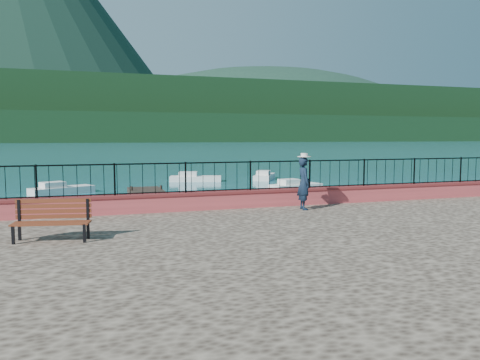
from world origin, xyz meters
TOP-DOWN VIEW (x-y plane):
  - ground at (0.00, 0.00)m, footprint 2000.00×2000.00m
  - parapet at (0.00, 3.70)m, footprint 28.00×0.46m
  - railing at (0.00, 3.70)m, footprint 27.00×0.05m
  - dock at (-2.00, 12.00)m, footprint 2.00×16.00m
  - far_forest at (0.00, 300.00)m, footprint 900.00×60.00m
  - foothills at (0.00, 360.00)m, footprint 900.00×120.00m
  - companion_hill at (220.00, 560.00)m, footprint 448.00×384.00m
  - park_bench at (-6.30, 0.31)m, footprint 1.76×0.88m
  - person at (1.19, 2.69)m, footprint 0.48×0.67m
  - hat at (1.19, 2.69)m, footprint 0.44×0.44m
  - boat_0 at (-4.55, 7.23)m, footprint 4.34×1.67m
  - boat_1 at (4.81, 10.45)m, footprint 3.94×1.70m
  - boat_2 at (7.75, 17.22)m, footprint 3.75×2.00m
  - boat_3 at (-6.97, 20.24)m, footprint 4.02×2.86m
  - boat_4 at (2.83, 25.48)m, footprint 4.26×2.41m
  - boat_5 at (8.71, 25.39)m, footprint 3.03×3.93m

SIDE VIEW (x-z plane):
  - ground at x=0.00m, z-range 0.00..0.00m
  - companion_hill at x=220.00m, z-range -90.00..90.00m
  - dock at x=-2.00m, z-range 0.00..0.30m
  - boat_0 at x=-4.55m, z-range 0.00..0.80m
  - boat_1 at x=4.81m, z-range 0.00..0.80m
  - boat_2 at x=7.75m, z-range 0.00..0.80m
  - boat_3 at x=-6.97m, z-range 0.00..0.80m
  - boat_4 at x=2.83m, z-range 0.00..0.80m
  - boat_5 at x=8.71m, z-range 0.00..0.80m
  - park_bench at x=-6.30m, z-range 1.02..1.95m
  - parapet at x=0.00m, z-range 1.20..1.78m
  - person at x=1.19m, z-range 1.20..2.92m
  - railing at x=0.00m, z-range 1.78..2.73m
  - hat at x=1.19m, z-range 2.92..3.04m
  - far_forest at x=0.00m, z-range 0.00..18.00m
  - foothills at x=0.00m, z-range 0.00..44.00m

